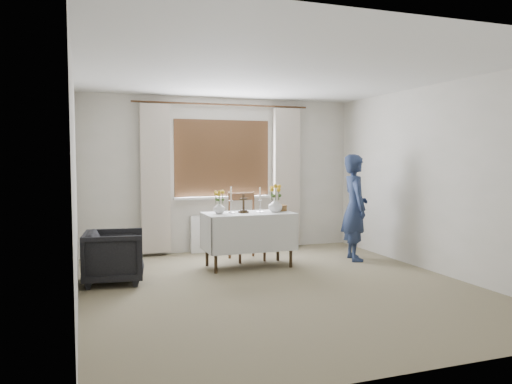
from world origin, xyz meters
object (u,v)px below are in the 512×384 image
Objects in this scene: person at (355,207)px; flower_vase_right at (275,205)px; armchair at (114,257)px; altar_table at (249,240)px; flower_vase_left at (219,208)px; wooden_chair at (247,226)px; wooden_cross at (243,204)px.

person is 7.75× the size of flower_vase_right.
flower_vase_right is (2.22, 0.24, 0.54)m from armchair.
altar_table is 0.62m from flower_vase_right.
flower_vase_left is (1.42, 0.32, 0.52)m from armchair.
altar_table is at bearing -111.12° from wooden_chair.
altar_table is at bearing -74.06° from armchair.
wooden_chair is at bearing 38.82° from flower_vase_left.
wooden_cross is 0.46m from flower_vase_right.
flower_vase_left reaches higher than armchair.
altar_table is 1.74× the size of armchair.
flower_vase_right is at bearing -8.66° from altar_table.
armchair is at bearing -167.18° from flower_vase_left.
altar_table is 7.41× the size of flower_vase_left.
wooden_chair is (0.13, 0.46, 0.12)m from altar_table.
flower_vase_left is at bearing 163.61° from wooden_cross.
flower_vase_left is at bearing -70.47° from armchair.
wooden_cross reaches higher than flower_vase_left.
armchair is 3.52m from person.
wooden_cross is at bearing 172.16° from flower_vase_right.
altar_table is 0.52m from wooden_cross.
person reaches higher than altar_table.
wooden_chair reaches higher than flower_vase_left.
flower_vase_left is at bearing 174.09° from flower_vase_right.
person reaches higher than wooden_cross.
flower_vase_left is 0.80m from flower_vase_right.
altar_table is 0.62m from flower_vase_left.
flower_vase_right reaches higher than altar_table.
wooden_cross is (-1.72, 0.09, 0.10)m from person.
wooden_chair is 4.92× the size of flower_vase_right.
armchair is (-1.84, -0.30, -0.06)m from altar_table.
wooden_chair reaches higher than armchair.
wooden_cross is at bearing -119.37° from wooden_chair.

